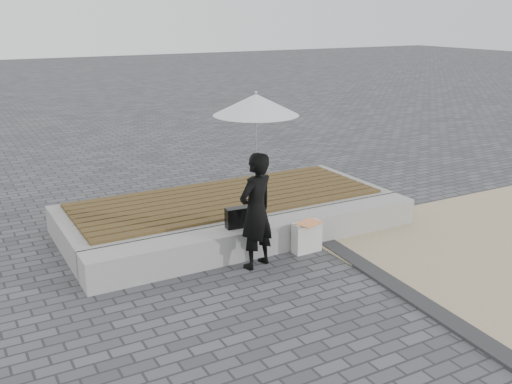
{
  "coord_description": "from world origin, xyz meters",
  "views": [
    {
      "loc": [
        -3.77,
        -4.89,
        3.14
      ],
      "look_at": [
        -0.38,
        1.2,
        1.0
      ],
      "focal_mm": 41.12,
      "sensor_mm": 36.0,
      "label": 1
    }
  ],
  "objects_px": {
    "parasol": "(256,105)",
    "handbag": "(240,217)",
    "woman": "(256,211)",
    "seating_ledge": "(266,236)",
    "canvas_tote": "(307,237)"
  },
  "relations": [
    {
      "from": "seating_ledge",
      "to": "handbag",
      "type": "distance_m",
      "value": 0.51
    },
    {
      "from": "seating_ledge",
      "to": "parasol",
      "type": "xyz_separation_m",
      "value": [
        -0.38,
        -0.4,
        1.89
      ]
    },
    {
      "from": "parasol",
      "to": "handbag",
      "type": "bearing_deg",
      "value": 91.14
    },
    {
      "from": "parasol",
      "to": "handbag",
      "type": "height_order",
      "value": "parasol"
    },
    {
      "from": "canvas_tote",
      "to": "woman",
      "type": "bearing_deg",
      "value": -176.55
    },
    {
      "from": "seating_ledge",
      "to": "woman",
      "type": "bearing_deg",
      "value": -132.98
    },
    {
      "from": "woman",
      "to": "parasol",
      "type": "bearing_deg",
      "value": 84.28
    },
    {
      "from": "canvas_tote",
      "to": "seating_ledge",
      "type": "bearing_deg",
      "value": 142.64
    },
    {
      "from": "handbag",
      "to": "canvas_tote",
      "type": "distance_m",
      "value": 0.97
    },
    {
      "from": "parasol",
      "to": "handbag",
      "type": "distance_m",
      "value": 1.61
    },
    {
      "from": "seating_ledge",
      "to": "parasol",
      "type": "bearing_deg",
      "value": -132.98
    },
    {
      "from": "handbag",
      "to": "woman",
      "type": "bearing_deg",
      "value": -83.65
    },
    {
      "from": "seating_ledge",
      "to": "woman",
      "type": "height_order",
      "value": "woman"
    },
    {
      "from": "woman",
      "to": "handbag",
      "type": "xyz_separation_m",
      "value": [
        -0.01,
        0.42,
        -0.21
      ]
    },
    {
      "from": "woman",
      "to": "handbag",
      "type": "bearing_deg",
      "value": -108.61
    }
  ]
}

